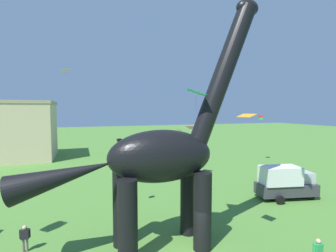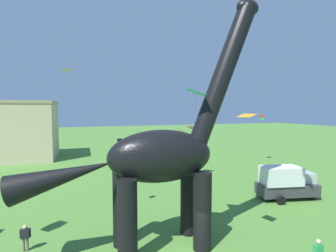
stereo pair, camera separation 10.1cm
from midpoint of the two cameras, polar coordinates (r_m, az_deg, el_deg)
dinosaur_sculpture at (r=15.15m, az=-2.02°, el=-6.99°), size 15.28×3.24×15.97m
parked_box_truck at (r=26.88m, az=25.49°, el=-11.61°), size 5.91×3.22×3.20m
person_vendor_side at (r=23.84m, az=8.39°, el=-15.52°), size 0.46×0.20×1.23m
person_strolling_adult at (r=16.84m, az=31.29°, el=-23.52°), size 0.64×0.28×1.70m
person_watching_child at (r=18.45m, az=-30.42°, el=-21.11°), size 0.61×0.27×1.64m
kite_mid_left at (r=15.64m, az=6.38°, el=7.74°), size 1.62×1.89×2.03m
kite_far_left at (r=32.18m, az=-9.42°, el=-3.63°), size 1.69×1.87×0.25m
kite_apex at (r=20.99m, az=-11.39°, el=-3.59°), size 0.40×0.40×0.51m
kite_mid_center at (r=33.99m, az=-22.78°, el=11.90°), size 1.22×1.52×1.70m
kite_mid_right at (r=42.73m, az=20.64°, el=1.91°), size 0.72×0.72×0.78m
kite_high_left at (r=40.14m, az=2.48°, el=-0.85°), size 0.87×1.21×1.55m
kite_trailing at (r=31.04m, az=5.51°, el=-0.37°), size 1.62×1.72×1.86m
kite_near_low at (r=15.02m, az=17.60°, el=2.35°), size 0.94×1.11×0.20m
background_building_block at (r=50.44m, az=-33.42°, el=-0.87°), size 15.24×10.88×10.14m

